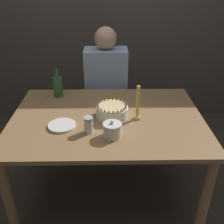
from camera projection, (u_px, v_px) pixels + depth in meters
ground_plane at (108, 191)px, 2.27m from camera, size 12.00×12.00×0.00m
wall_behind at (106, 10)px, 2.88m from camera, size 8.00×0.05×2.60m
dining_table at (107, 129)px, 1.97m from camera, size 1.39×1.01×0.74m
cake at (112, 112)px, 1.89m from camera, size 0.23×0.23×0.10m
sugar_bowl at (112, 130)px, 1.67m from camera, size 0.12×0.12×0.12m
sugar_shaker at (88, 125)px, 1.71m from camera, size 0.06×0.06×0.11m
plate_stack at (62, 125)px, 1.79m from camera, size 0.19×0.19×0.02m
candle at (138, 106)px, 1.84m from camera, size 0.05×0.05×0.25m
bottle at (58, 86)px, 2.19m from camera, size 0.08×0.08×0.23m
person_man_blue_shirt at (106, 99)px, 2.63m from camera, size 0.40×0.34×1.26m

